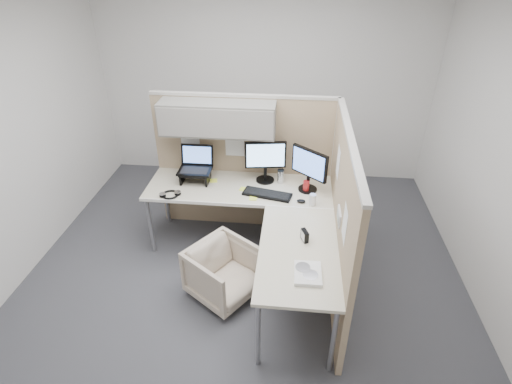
# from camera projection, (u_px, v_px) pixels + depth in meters

# --- Properties ---
(ground) EXTENTS (4.50, 4.50, 0.00)m
(ground) POSITION_uv_depth(u_px,v_px,m) (244.00, 272.00, 4.20)
(ground) COLOR #3C3C41
(ground) RESTS_ON ground
(partition_back) EXTENTS (2.00, 0.36, 1.63)m
(partition_back) POSITION_uv_depth(u_px,v_px,m) (233.00, 144.00, 4.35)
(partition_back) COLOR tan
(partition_back) RESTS_ON ground
(partition_right) EXTENTS (0.07, 2.03, 1.63)m
(partition_right) POSITION_uv_depth(u_px,v_px,m) (340.00, 218.00, 3.64)
(partition_right) COLOR tan
(partition_right) RESTS_ON ground
(desk) EXTENTS (2.00, 1.98, 0.73)m
(desk) POSITION_uv_depth(u_px,v_px,m) (257.00, 213.00, 3.94)
(desk) COLOR beige
(desk) RESTS_ON ground
(office_chair) EXTENTS (0.78, 0.79, 0.60)m
(office_chair) POSITION_uv_depth(u_px,v_px,m) (224.00, 270.00, 3.80)
(office_chair) COLOR beige
(office_chair) RESTS_ON ground
(monitor_left) EXTENTS (0.44, 0.20, 0.47)m
(monitor_left) POSITION_uv_depth(u_px,v_px,m) (265.00, 158.00, 4.25)
(monitor_left) COLOR black
(monitor_left) RESTS_ON desk
(monitor_right) EXTENTS (0.36, 0.31, 0.47)m
(monitor_right) POSITION_uv_depth(u_px,v_px,m) (309.00, 167.00, 4.09)
(monitor_right) COLOR black
(monitor_right) RESTS_ON desk
(laptop_station) EXTENTS (0.36, 0.30, 0.37)m
(laptop_station) POSITION_uv_depth(u_px,v_px,m) (196.00, 169.00, 4.33)
(laptop_station) COLOR black
(laptop_station) RESTS_ON desk
(keyboard) EXTENTS (0.53, 0.27, 0.02)m
(keyboard) POSITION_uv_depth(u_px,v_px,m) (267.00, 194.00, 4.13)
(keyboard) COLOR black
(keyboard) RESTS_ON desk
(mouse) EXTENTS (0.09, 0.07, 0.03)m
(mouse) POSITION_uv_depth(u_px,v_px,m) (301.00, 201.00, 4.01)
(mouse) COLOR black
(mouse) RESTS_ON desk
(travel_mug) EXTENTS (0.07, 0.07, 0.16)m
(travel_mug) POSITION_uv_depth(u_px,v_px,m) (281.00, 176.00, 4.32)
(travel_mug) COLOR silver
(travel_mug) RESTS_ON desk
(soda_can_green) EXTENTS (0.07, 0.07, 0.12)m
(soda_can_green) POSITION_uv_depth(u_px,v_px,m) (313.00, 200.00, 3.95)
(soda_can_green) COLOR silver
(soda_can_green) RESTS_ON desk
(soda_can_silver) EXTENTS (0.07, 0.07, 0.12)m
(soda_can_silver) POSITION_uv_depth(u_px,v_px,m) (306.00, 186.00, 4.18)
(soda_can_silver) COLOR #B21E1E
(soda_can_silver) RESTS_ON desk
(sticky_note_b) EXTENTS (0.08, 0.08, 0.01)m
(sticky_note_b) POSITION_uv_depth(u_px,v_px,m) (253.00, 198.00, 4.08)
(sticky_note_b) COLOR #EFFB42
(sticky_note_b) RESTS_ON desk
(sticky_note_c) EXTENTS (0.09, 0.09, 0.01)m
(sticky_note_c) POSITION_uv_depth(u_px,v_px,m) (214.00, 181.00, 4.39)
(sticky_note_c) COLOR #EFFB42
(sticky_note_c) RESTS_ON desk
(sticky_note_d) EXTENTS (0.09, 0.09, 0.01)m
(sticky_note_d) POSITION_uv_depth(u_px,v_px,m) (243.00, 189.00, 4.23)
(sticky_note_d) COLOR #EFFB42
(sticky_note_d) RESTS_ON desk
(headphones) EXTENTS (0.23, 0.23, 0.03)m
(headphones) POSITION_uv_depth(u_px,v_px,m) (170.00, 194.00, 4.12)
(headphones) COLOR black
(headphones) RESTS_ON desk
(paper_stack) EXTENTS (0.22, 0.27, 0.03)m
(paper_stack) POSITION_uv_depth(u_px,v_px,m) (308.00, 273.00, 3.12)
(paper_stack) COLOR white
(paper_stack) RESTS_ON desk
(desk_clock) EXTENTS (0.07, 0.11, 0.10)m
(desk_clock) POSITION_uv_depth(u_px,v_px,m) (305.00, 236.00, 3.47)
(desk_clock) COLOR black
(desk_clock) RESTS_ON desk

